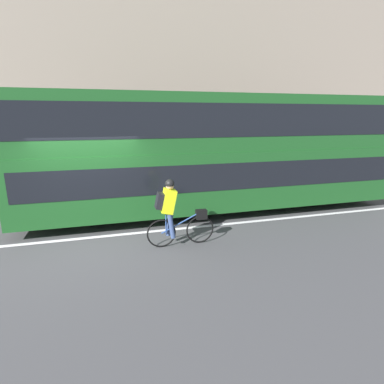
% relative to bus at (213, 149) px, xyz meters
% --- Properties ---
extents(ground_plane, '(80.00, 80.00, 0.00)m').
position_rel_bus_xyz_m(ground_plane, '(-3.69, -1.51, -1.99)').
color(ground_plane, '#424244').
extents(road_center_line, '(50.00, 0.14, 0.01)m').
position_rel_bus_xyz_m(road_center_line, '(-3.69, -1.36, -1.99)').
color(road_center_line, silver).
rests_on(road_center_line, ground_plane).
extents(sidewalk_curb, '(60.00, 2.36, 0.13)m').
position_rel_bus_xyz_m(sidewalk_curb, '(-3.69, 4.42, -1.93)').
color(sidewalk_curb, '#A8A399').
rests_on(sidewalk_curb, ground_plane).
extents(building_facade, '(60.00, 0.30, 9.80)m').
position_rel_bus_xyz_m(building_facade, '(-3.69, 5.75, 2.90)').
color(building_facade, gray).
rests_on(building_facade, ground_plane).
extents(bus, '(11.39, 2.58, 3.59)m').
position_rel_bus_xyz_m(bus, '(0.00, 0.00, 0.00)').
color(bus, black).
rests_on(bus, ground_plane).
extents(cyclist_on_bike, '(1.62, 0.32, 1.62)m').
position_rel_bus_xyz_m(cyclist_on_bike, '(-1.79, -2.39, -1.12)').
color(cyclist_on_bike, black).
rests_on(cyclist_on_bike, ground_plane).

